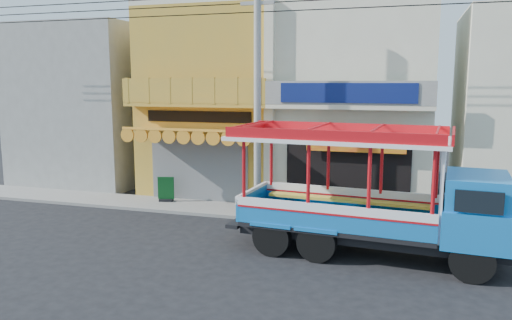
# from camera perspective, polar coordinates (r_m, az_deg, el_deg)

# --- Properties ---
(ground) EXTENTS (90.00, 90.00, 0.00)m
(ground) POSITION_cam_1_polar(r_m,az_deg,el_deg) (15.02, 0.19, -10.27)
(ground) COLOR black
(ground) RESTS_ON ground
(sidewalk) EXTENTS (30.00, 2.00, 0.12)m
(sidewalk) POSITION_cam_1_polar(r_m,az_deg,el_deg) (18.70, 3.74, -6.22)
(sidewalk) COLOR slate
(sidewalk) RESTS_ON ground
(shophouse_left) EXTENTS (6.00, 7.50, 8.24)m
(shophouse_left) POSITION_cam_1_polar(r_m,az_deg,el_deg) (23.03, -3.66, 6.83)
(shophouse_left) COLOR gold
(shophouse_left) RESTS_ON ground
(shophouse_right) EXTENTS (6.00, 6.75, 8.24)m
(shophouse_right) POSITION_cam_1_polar(r_m,az_deg,el_deg) (21.66, 11.47, 6.54)
(shophouse_right) COLOR beige
(shophouse_right) RESTS_ON ground
(party_pilaster) EXTENTS (0.35, 0.30, 8.00)m
(party_pilaster) POSITION_cam_1_polar(r_m,az_deg,el_deg) (19.14, 1.52, 6.11)
(party_pilaster) COLOR beige
(party_pilaster) RESTS_ON ground
(filler_building_left) EXTENTS (6.00, 6.00, 7.60)m
(filler_building_left) POSITION_cam_1_polar(r_m,az_deg,el_deg) (26.35, -18.11, 6.00)
(filler_building_left) COLOR gray
(filler_building_left) RESTS_ON ground
(utility_pole) EXTENTS (28.00, 0.26, 9.00)m
(utility_pole) POSITION_cam_1_polar(r_m,az_deg,el_deg) (17.59, 0.64, 9.23)
(utility_pole) COLOR gray
(utility_pole) RESTS_ON ground
(songthaew_truck) EXTENTS (8.09, 3.21, 3.69)m
(songthaew_truck) POSITION_cam_1_polar(r_m,az_deg,el_deg) (14.40, 15.29, -4.07)
(songthaew_truck) COLOR black
(songthaew_truck) RESTS_ON ground
(green_sign) EXTENTS (0.66, 0.42, 1.01)m
(green_sign) POSITION_cam_1_polar(r_m,az_deg,el_deg) (20.64, -10.25, -3.51)
(green_sign) COLOR black
(green_sign) RESTS_ON sidewalk
(potted_plant_a) EXTENTS (1.01, 0.99, 0.85)m
(potted_plant_a) POSITION_cam_1_polar(r_m,az_deg,el_deg) (18.01, 11.96, -5.38)
(potted_plant_a) COLOR #164D1C
(potted_plant_a) RESTS_ON sidewalk
(potted_plant_c) EXTENTS (0.67, 0.67, 0.86)m
(potted_plant_c) POSITION_cam_1_polar(r_m,az_deg,el_deg) (18.78, 14.83, -4.89)
(potted_plant_c) COLOR #164D1C
(potted_plant_c) RESTS_ON sidewalk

